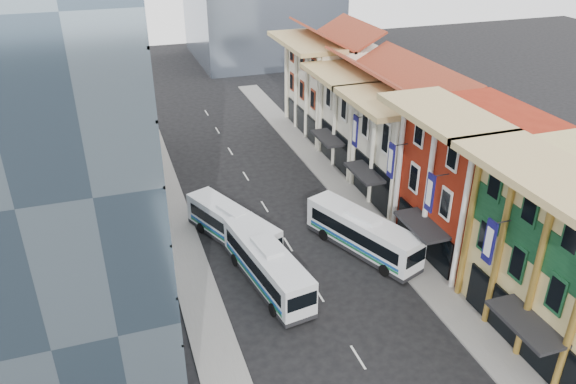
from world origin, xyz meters
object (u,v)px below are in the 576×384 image
object	(u,v)px
bus_left_far	(233,225)
bus_right	(363,233)
bus_left_near	(267,264)
office_tower	(34,108)

from	to	relation	value
bus_left_far	bus_right	distance (m)	10.88
bus_left_near	bus_left_far	bearing A→B (deg)	90.66
bus_left_far	bus_right	xyz separation A→B (m)	(9.81, -4.70, 0.09)
bus_left_far	office_tower	bearing A→B (deg)	178.06
bus_left_far	bus_right	world-z (taller)	bus_right
office_tower	bus_right	size ratio (longest dim) A/B	2.74
office_tower	bus_left_far	bearing A→B (deg)	20.94
bus_left_near	office_tower	bearing A→B (deg)	164.58
bus_left_far	bus_right	bearing A→B (deg)	-48.49
bus_right	bus_left_near	bearing A→B (deg)	169.80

